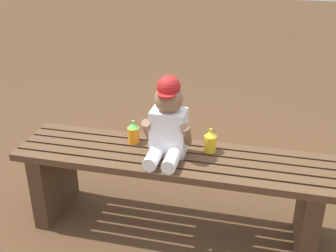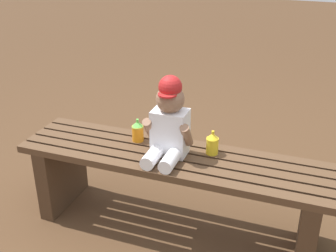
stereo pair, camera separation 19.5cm
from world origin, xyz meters
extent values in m
plane|color=#4C331E|center=(0.00, 0.00, 0.00)|extent=(16.00, 16.00, 0.00)
cube|color=#513823|center=(0.00, -0.16, 0.42)|extent=(1.58, 0.06, 0.04)
cube|color=#513823|center=(0.00, -0.08, 0.42)|extent=(1.58, 0.06, 0.04)
cube|color=#513823|center=(0.00, 0.00, 0.42)|extent=(1.58, 0.06, 0.04)
cube|color=#513823|center=(0.00, 0.08, 0.42)|extent=(1.58, 0.06, 0.04)
cube|color=#513823|center=(0.00, 0.16, 0.42)|extent=(1.58, 0.06, 0.04)
cube|color=#452F1E|center=(-0.67, 0.00, 0.20)|extent=(0.08, 0.38, 0.41)
cube|color=#452F1E|center=(0.67, 0.00, 0.20)|extent=(0.08, 0.38, 0.41)
cube|color=white|center=(-0.03, 0.02, 0.56)|extent=(0.17, 0.12, 0.23)
sphere|color=#8C664C|center=(-0.03, 0.02, 0.73)|extent=(0.14, 0.14, 0.14)
cylinder|color=#B21E1E|center=(-0.03, -0.02, 0.77)|extent=(0.09, 0.09, 0.01)
sphere|color=#B21E1E|center=(-0.03, 0.02, 0.79)|extent=(0.11, 0.11, 0.11)
cylinder|color=white|center=(-0.07, -0.10, 0.48)|extent=(0.07, 0.16, 0.07)
cylinder|color=white|center=(0.02, -0.10, 0.48)|extent=(0.07, 0.16, 0.07)
cylinder|color=#8C664C|center=(-0.12, -0.01, 0.57)|extent=(0.04, 0.12, 0.14)
cylinder|color=#8C664C|center=(0.07, -0.01, 0.57)|extent=(0.04, 0.12, 0.14)
cylinder|color=orange|center=(-0.23, 0.08, 0.48)|extent=(0.06, 0.06, 0.09)
cone|color=#66CC4C|center=(-0.23, 0.08, 0.54)|extent=(0.06, 0.06, 0.03)
cylinder|color=#66CC4C|center=(-0.23, 0.08, 0.56)|extent=(0.01, 0.01, 0.02)
cylinder|color=yellow|center=(0.17, 0.08, 0.48)|extent=(0.06, 0.06, 0.09)
cone|color=yellow|center=(0.17, 0.08, 0.54)|extent=(0.06, 0.06, 0.03)
cylinder|color=yellow|center=(0.17, 0.08, 0.56)|extent=(0.01, 0.01, 0.02)
camera|label=1|loc=(0.41, -1.76, 1.47)|focal=44.94mm
camera|label=2|loc=(0.59, -1.71, 1.47)|focal=44.94mm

